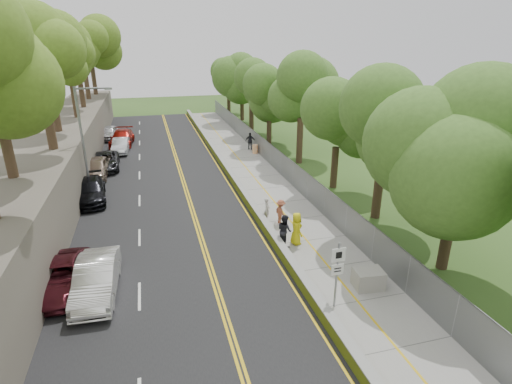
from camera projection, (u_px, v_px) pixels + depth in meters
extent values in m
plane|color=#33511E|center=(288.00, 274.00, 19.96)|extent=(140.00, 140.00, 0.00)
cube|color=black|center=(163.00, 185.00, 32.14)|extent=(11.20, 66.00, 0.04)
cube|color=gray|center=(258.00, 177.00, 34.10)|extent=(4.20, 66.00, 0.05)
cube|color=#C0EC18|center=(231.00, 176.00, 33.43)|extent=(0.42, 66.00, 0.60)
cube|color=#595147|center=(48.00, 170.00, 29.44)|extent=(5.00, 66.00, 4.00)
cube|color=slate|center=(281.00, 164.00, 34.27)|extent=(0.04, 66.00, 2.00)
cylinder|color=gray|center=(83.00, 144.00, 28.52)|extent=(0.18, 0.18, 8.00)
cylinder|color=gray|center=(92.00, 88.00, 27.42)|extent=(2.30, 0.13, 0.13)
cube|color=gray|center=(108.00, 89.00, 27.70)|extent=(0.50, 0.22, 0.14)
cylinder|color=gray|center=(337.00, 275.00, 16.94)|extent=(0.09, 0.09, 3.10)
cube|color=white|center=(339.00, 255.00, 16.56)|extent=(0.62, 0.04, 0.62)
cube|color=white|center=(337.00, 270.00, 16.81)|extent=(0.56, 0.04, 0.50)
cylinder|color=orange|center=(255.00, 149.00, 40.86)|extent=(0.56, 0.56, 0.92)
cube|color=gray|center=(368.00, 279.00, 18.67)|extent=(1.42, 1.13, 0.89)
imported|color=white|center=(96.00, 279.00, 18.06)|extent=(1.90, 4.93, 1.60)
imported|color=#531821|center=(62.00, 276.00, 18.46)|extent=(2.41, 4.89, 1.34)
imported|color=black|center=(89.00, 191.00, 28.71)|extent=(2.62, 5.48, 1.54)
imported|color=gray|center=(97.00, 168.00, 33.68)|extent=(2.41, 5.02, 1.65)
imported|color=silver|center=(121.00, 145.00, 41.24)|extent=(1.76, 4.45, 1.44)
imported|color=black|center=(105.00, 161.00, 35.88)|extent=(2.57, 5.30, 1.45)
imported|color=maroon|center=(122.00, 138.00, 43.98)|extent=(2.78, 5.76, 1.62)
imported|color=silver|center=(109.00, 133.00, 46.74)|extent=(2.19, 4.60, 1.52)
imported|color=yellow|center=(296.00, 229.00, 22.51)|extent=(0.70, 0.99, 1.90)
imported|color=beige|center=(267.00, 209.00, 25.48)|extent=(0.44, 0.61, 1.56)
imported|color=black|center=(285.00, 230.00, 22.33)|extent=(0.90, 1.05, 1.87)
imported|color=#9E5036|center=(281.00, 212.00, 25.04)|extent=(0.82, 1.15, 1.61)
imported|color=black|center=(250.00, 141.00, 42.16)|extent=(1.15, 0.76, 1.82)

